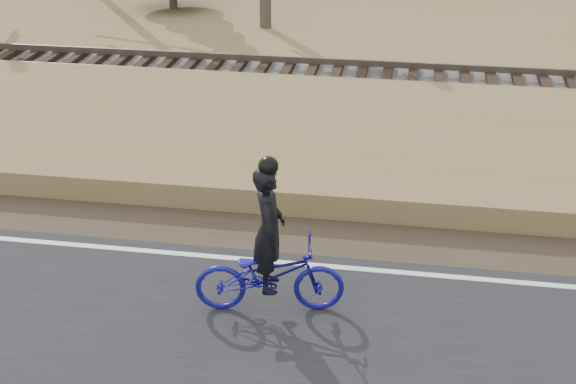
# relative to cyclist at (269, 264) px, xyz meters

# --- Properties ---
(ground) EXTENTS (120.00, 120.00, 0.00)m
(ground) POSITION_rel_cyclist_xyz_m (0.48, 1.02, -0.77)
(ground) COLOR olive
(ground) RESTS_ON ground
(road) EXTENTS (120.00, 6.00, 0.06)m
(road) POSITION_rel_cyclist_xyz_m (0.48, -1.48, -0.74)
(road) COLOR black
(road) RESTS_ON ground
(edge_line) EXTENTS (120.00, 0.12, 0.01)m
(edge_line) POSITION_rel_cyclist_xyz_m (0.48, 1.22, -0.70)
(edge_line) COLOR silver
(edge_line) RESTS_ON road
(shoulder) EXTENTS (120.00, 1.60, 0.04)m
(shoulder) POSITION_rel_cyclist_xyz_m (0.48, 2.22, -0.75)
(shoulder) COLOR #473A2B
(shoulder) RESTS_ON ground
(embankment) EXTENTS (120.00, 5.00, 0.44)m
(embankment) POSITION_rel_cyclist_xyz_m (0.48, 5.22, -0.55)
(embankment) COLOR olive
(embankment) RESTS_ON ground
(ballast) EXTENTS (120.00, 3.00, 0.45)m
(ballast) POSITION_rel_cyclist_xyz_m (0.48, 9.02, -0.54)
(ballast) COLOR slate
(ballast) RESTS_ON ground
(railroad) EXTENTS (120.00, 2.40, 0.29)m
(railroad) POSITION_rel_cyclist_xyz_m (0.48, 9.02, -0.24)
(railroad) COLOR black
(railroad) RESTS_ON ballast
(cyclist) EXTENTS (2.09, 1.01, 2.25)m
(cyclist) POSITION_rel_cyclist_xyz_m (0.00, 0.00, 0.00)
(cyclist) COLOR navy
(cyclist) RESTS_ON road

